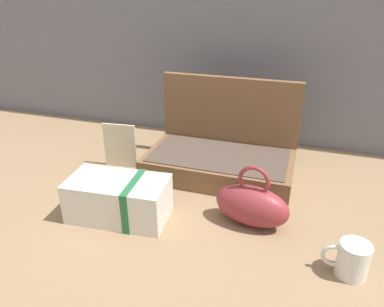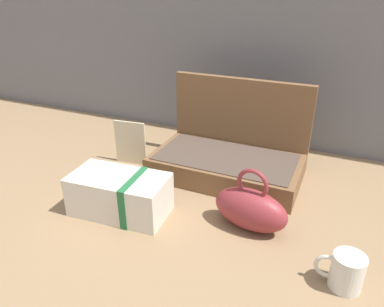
{
  "view_description": "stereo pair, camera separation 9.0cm",
  "coord_description": "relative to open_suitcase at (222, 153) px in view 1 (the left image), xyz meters",
  "views": [
    {
      "loc": [
        0.28,
        -0.82,
        0.59
      ],
      "look_at": [
        0.02,
        -0.02,
        0.19
      ],
      "focal_mm": 33.49,
      "sensor_mm": 36.0,
      "label": 1
    },
    {
      "loc": [
        0.36,
        -0.79,
        0.59
      ],
      "look_at": [
        0.02,
        -0.02,
        0.19
      ],
      "focal_mm": 33.49,
      "sensor_mm": 36.0,
      "label": 2
    }
  ],
  "objects": [
    {
      "name": "info_card_left",
      "position": [
        -0.34,
        -0.08,
        0.01
      ],
      "size": [
        0.12,
        0.02,
        0.16
      ],
      "primitive_type": "cube",
      "rotation": [
        0.0,
        0.0,
        0.11
      ],
      "color": "beige",
      "rests_on": "ground_plane"
    },
    {
      "name": "ground_plane",
      "position": [
        -0.04,
        -0.25,
        -0.07
      ],
      "size": [
        6.0,
        6.0,
        0.0
      ],
      "primitive_type": "plane",
      "color": "#8C6D4C"
    },
    {
      "name": "open_suitcase",
      "position": [
        0.0,
        0.0,
        0.0
      ],
      "size": [
        0.48,
        0.28,
        0.3
      ],
      "color": "brown",
      "rests_on": "ground_plane"
    },
    {
      "name": "teal_pouch_handbag",
      "position": [
        0.15,
        -0.27,
        -0.01
      ],
      "size": [
        0.21,
        0.12,
        0.17
      ],
      "color": "maroon",
      "rests_on": "ground_plane"
    },
    {
      "name": "coffee_mug",
      "position": [
        0.39,
        -0.38,
        -0.03
      ],
      "size": [
        0.1,
        0.07,
        0.08
      ],
      "color": "silver",
      "rests_on": "ground_plane"
    },
    {
      "name": "cream_toiletry_bag",
      "position": [
        -0.2,
        -0.34,
        -0.01
      ],
      "size": [
        0.28,
        0.16,
        0.12
      ],
      "color": "silver",
      "rests_on": "ground_plane"
    }
  ]
}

